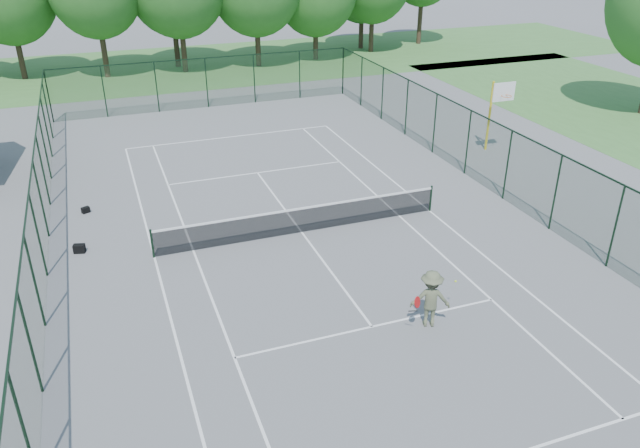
# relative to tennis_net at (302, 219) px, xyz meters

# --- Properties ---
(ground) EXTENTS (140.00, 140.00, 0.00)m
(ground) POSITION_rel_tennis_net_xyz_m (0.00, 0.00, -0.58)
(ground) COLOR slate
(ground) RESTS_ON ground
(grass_far) EXTENTS (80.00, 16.00, 0.01)m
(grass_far) POSITION_rel_tennis_net_xyz_m (0.00, 30.00, -0.57)
(grass_far) COLOR #4C853E
(grass_far) RESTS_ON ground
(court_lines) EXTENTS (11.05, 23.85, 0.01)m
(court_lines) POSITION_rel_tennis_net_xyz_m (0.00, 0.00, -0.57)
(court_lines) COLOR white
(court_lines) RESTS_ON ground
(tennis_net) EXTENTS (11.08, 0.08, 1.10)m
(tennis_net) POSITION_rel_tennis_net_xyz_m (0.00, 0.00, 0.00)
(tennis_net) COLOR black
(tennis_net) RESTS_ON ground
(fence_enclosure) EXTENTS (18.05, 36.05, 3.02)m
(fence_enclosure) POSITION_rel_tennis_net_xyz_m (0.00, 0.00, 0.98)
(fence_enclosure) COLOR #1B3C20
(fence_enclosure) RESTS_ON ground
(basketball_goal) EXTENTS (1.20, 1.43, 3.65)m
(basketball_goal) POSITION_rel_tennis_net_xyz_m (11.77, 4.95, 1.99)
(basketball_goal) COLOR yellow
(basketball_goal) RESTS_ON ground
(sports_bag_a) EXTENTS (0.44, 0.33, 0.31)m
(sports_bag_a) POSITION_rel_tennis_net_xyz_m (-7.93, 1.27, -0.42)
(sports_bag_a) COLOR black
(sports_bag_a) RESTS_ON ground
(sports_bag_b) EXTENTS (0.36, 0.30, 0.24)m
(sports_bag_b) POSITION_rel_tennis_net_xyz_m (-7.63, 4.65, -0.46)
(sports_bag_b) COLOR black
(sports_bag_b) RESTS_ON ground
(tennis_player) EXTENTS (1.97, 1.06, 1.79)m
(tennis_player) POSITION_rel_tennis_net_xyz_m (1.62, -6.85, 0.32)
(tennis_player) COLOR #5A6145
(tennis_player) RESTS_ON ground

